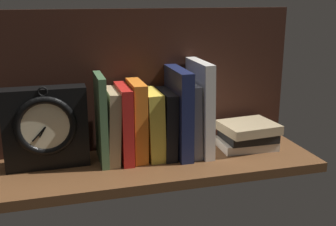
# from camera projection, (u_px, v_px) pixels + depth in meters

# --- Properties ---
(ground_plane) EXTENTS (0.85, 0.26, 0.03)m
(ground_plane) POSITION_uv_depth(u_px,v_px,m) (156.00, 165.00, 1.10)
(ground_plane) COLOR brown
(back_panel) EXTENTS (0.85, 0.01, 0.38)m
(back_panel) POSITION_uv_depth(u_px,v_px,m) (144.00, 80.00, 1.16)
(back_panel) COLOR black
(back_panel) RESTS_ON ground_plane
(book_green_romantic) EXTENTS (0.02, 0.13, 0.23)m
(book_green_romantic) POSITION_uv_depth(u_px,v_px,m) (101.00, 119.00, 1.07)
(book_green_romantic) COLOR #476B44
(book_green_romantic) RESTS_ON ground_plane
(book_tan_shortstories) EXTENTS (0.04, 0.12, 0.19)m
(book_tan_shortstories) POSITION_uv_depth(u_px,v_px,m) (112.00, 126.00, 1.08)
(book_tan_shortstories) COLOR tan
(book_tan_shortstories) RESTS_ON ground_plane
(book_red_requiem) EXTENTS (0.03, 0.14, 0.20)m
(book_red_requiem) POSITION_uv_depth(u_px,v_px,m) (124.00, 123.00, 1.09)
(book_red_requiem) COLOR red
(book_red_requiem) RESTS_ON ground_plane
(book_orange_pandolfini) EXTENTS (0.04, 0.12, 0.21)m
(book_orange_pandolfini) POSITION_uv_depth(u_px,v_px,m) (137.00, 121.00, 1.09)
(book_orange_pandolfini) COLOR orange
(book_orange_pandolfini) RESTS_ON ground_plane
(book_yellow_seinlanguage) EXTENTS (0.05, 0.12, 0.18)m
(book_yellow_seinlanguage) POSITION_uv_depth(u_px,v_px,m) (152.00, 124.00, 1.11)
(book_yellow_seinlanguage) COLOR gold
(book_yellow_seinlanguage) RESTS_ON ground_plane
(book_black_skeptic) EXTENTS (0.03, 0.13, 0.18)m
(book_black_skeptic) POSITION_uv_depth(u_px,v_px,m) (166.00, 124.00, 1.12)
(book_black_skeptic) COLOR black
(book_black_skeptic) RESTS_ON ground_plane
(book_navy_bierce) EXTENTS (0.04, 0.16, 0.23)m
(book_navy_bierce) POSITION_uv_depth(u_px,v_px,m) (179.00, 112.00, 1.12)
(book_navy_bierce) COLOR #192147
(book_navy_bierce) RESTS_ON ground_plane
(book_gray_chess) EXTENTS (0.03, 0.14, 0.20)m
(book_gray_chess) POSITION_uv_depth(u_px,v_px,m) (190.00, 118.00, 1.13)
(book_gray_chess) COLOR gray
(book_gray_chess) RESTS_ON ground_plane
(book_white_catcher) EXTENTS (0.03, 0.16, 0.25)m
(book_white_catcher) POSITION_uv_depth(u_px,v_px,m) (200.00, 107.00, 1.13)
(book_white_catcher) COLOR silver
(book_white_catcher) RESTS_ON ground_plane
(framed_clock) EXTENTS (0.20, 0.07, 0.21)m
(framed_clock) POSITION_uv_depth(u_px,v_px,m) (46.00, 128.00, 1.03)
(framed_clock) COLOR black
(framed_clock) RESTS_ON ground_plane
(book_stack_side) EXTENTS (0.16, 0.14, 0.07)m
(book_stack_side) POSITION_uv_depth(u_px,v_px,m) (248.00, 135.00, 1.18)
(book_stack_side) COLOR beige
(book_stack_side) RESTS_ON ground_plane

